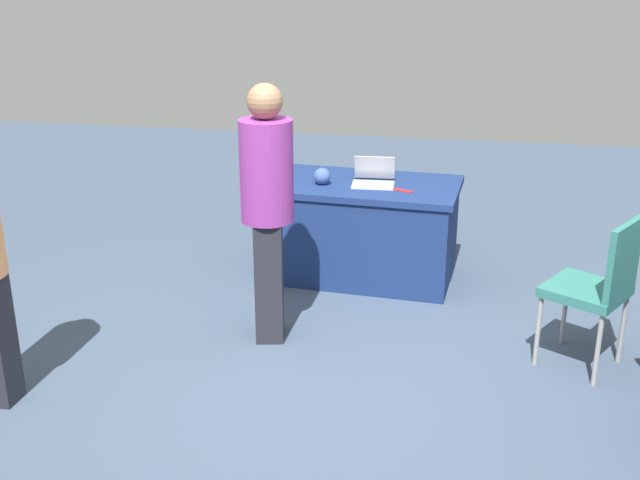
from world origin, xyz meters
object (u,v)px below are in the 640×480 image
object	(u,v)px
table_foreground	(364,229)
laptop_silver	(373,179)
chair_tucked_left	(598,283)
scissors_red	(402,190)
yarn_ball	(322,176)
person_presenter	(267,202)

from	to	relation	value
table_foreground	laptop_silver	xyz separation A→B (m)	(-0.07, 0.03, 0.42)
chair_tucked_left	laptop_silver	world-z (taller)	same
table_foreground	chair_tucked_left	size ratio (longest dim) A/B	1.55
laptop_silver	scissors_red	size ratio (longest dim) A/B	1.86
yarn_ball	scissors_red	size ratio (longest dim) A/B	0.72
table_foreground	person_presenter	size ratio (longest dim) A/B	0.89
person_presenter	yarn_ball	distance (m)	1.10
person_presenter	scissors_red	xyz separation A→B (m)	(-0.77, -1.03, -0.17)
laptop_silver	yarn_ball	xyz separation A→B (m)	(0.39, 0.08, 0.03)
table_foreground	scissors_red	xyz separation A→B (m)	(-0.31, 0.17, 0.39)
yarn_ball	person_presenter	bearing A→B (deg)	82.46
chair_tucked_left	person_presenter	size ratio (longest dim) A/B	0.58
chair_tucked_left	person_presenter	bearing A→B (deg)	119.44
table_foreground	person_presenter	xyz separation A→B (m)	(0.46, 1.19, 0.56)
chair_tucked_left	yarn_ball	xyz separation A→B (m)	(1.92, -1.12, 0.27)
table_foreground	chair_tucked_left	bearing A→B (deg)	142.44
person_presenter	table_foreground	bearing A→B (deg)	146.42
yarn_ball	scissors_red	world-z (taller)	yarn_ball
table_foreground	person_presenter	bearing A→B (deg)	68.87
laptop_silver	scissors_red	distance (m)	0.27
table_foreground	chair_tucked_left	world-z (taller)	chair_tucked_left
chair_tucked_left	scissors_red	xyz separation A→B (m)	(1.29, -1.06, 0.21)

